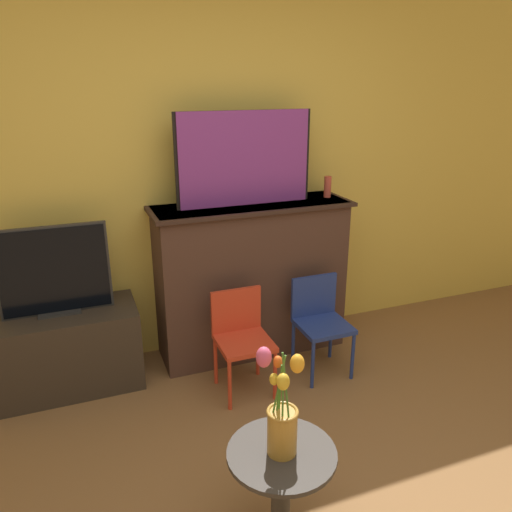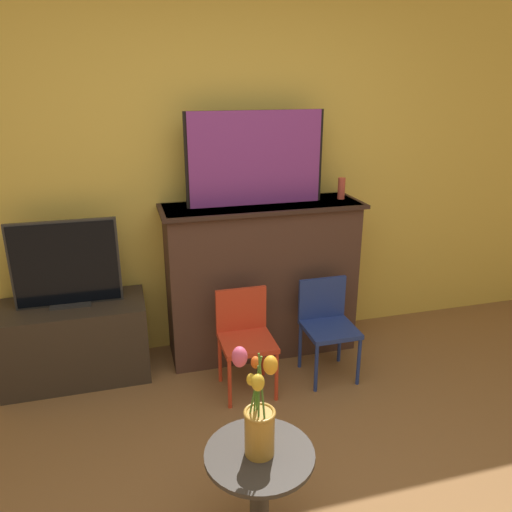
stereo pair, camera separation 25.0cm
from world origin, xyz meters
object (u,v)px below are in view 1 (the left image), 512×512
at_px(painting, 245,159).
at_px(vase_tulips, 281,417).
at_px(tv_monitor, 54,272).
at_px(chair_blue, 320,318).
at_px(chair_red, 241,334).

relative_size(painting, vase_tulips, 1.89).
bearing_deg(vase_tulips, tv_monitor, 117.63).
bearing_deg(chair_blue, painting, 130.60).
bearing_deg(vase_tulips, chair_blue, 55.62).
bearing_deg(tv_monitor, chair_blue, -13.63).
bearing_deg(tv_monitor, painting, 1.90).
height_order(chair_red, chair_blue, same).
relative_size(painting, chair_blue, 1.43).
bearing_deg(tv_monitor, vase_tulips, -62.37).
relative_size(tv_monitor, chair_blue, 1.01).
bearing_deg(painting, tv_monitor, -178.10).
xyz_separation_m(painting, chair_blue, (0.37, -0.43, -1.02)).
xyz_separation_m(painting, tv_monitor, (-1.24, -0.04, -0.61)).
bearing_deg(painting, vase_tulips, -104.96).
height_order(painting, tv_monitor, painting).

